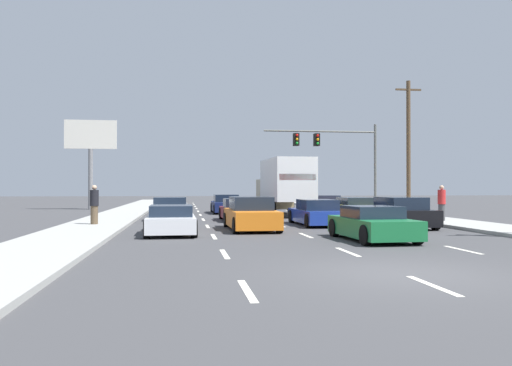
{
  "coord_description": "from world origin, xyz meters",
  "views": [
    {
      "loc": [
        -4.5,
        -10.48,
        1.79
      ],
      "look_at": [
        -0.49,
        18.48,
        2.02
      ],
      "focal_mm": 36.97,
      "sensor_mm": 36.0,
      "label": 1
    }
  ],
  "objects": [
    {
      "name": "utility_pole_mid",
      "position": [
        10.69,
        23.53,
        4.65
      ],
      "size": [
        1.8,
        0.28,
        9.03
      ],
      "color": "brown",
      "rests_on": "ground_plane"
    },
    {
      "name": "car_green",
      "position": [
        1.83,
        6.57,
        0.54
      ],
      "size": [
        2.06,
        4.18,
        1.15
      ],
      "color": "#196B38",
      "rests_on": "ground_plane"
    },
    {
      "name": "lane_markings",
      "position": [
        -0.0,
        21.08,
        0.0
      ],
      "size": [
        6.94,
        57.0,
        0.01
      ],
      "color": "silver",
      "rests_on": "ground_plane"
    },
    {
      "name": "sidewalk_right",
      "position": [
        8.4,
        20.0,
        0.07
      ],
      "size": [
        2.9,
        80.0,
        0.14
      ],
      "primitive_type": "cube",
      "color": "#9E9E99",
      "rests_on": "ground_plane"
    },
    {
      "name": "car_red",
      "position": [
        5.27,
        25.39,
        0.56
      ],
      "size": [
        2.02,
        4.66,
        1.22
      ],
      "color": "red",
      "rests_on": "ground_plane"
    },
    {
      "name": "car_gray",
      "position": [
        -5.13,
        24.33,
        0.53
      ],
      "size": [
        1.98,
        4.59,
        1.15
      ],
      "color": "slate",
      "rests_on": "ground_plane"
    },
    {
      "name": "box_truck",
      "position": [
        1.81,
        22.21,
        2.0
      ],
      "size": [
        2.68,
        7.83,
        3.51
      ],
      "color": "white",
      "rests_on": "ground_plane"
    },
    {
      "name": "car_navy",
      "position": [
        -1.59,
        25.69,
        0.58
      ],
      "size": [
        1.89,
        4.69,
        1.28
      ],
      "color": "#141E4C",
      "rests_on": "ground_plane"
    },
    {
      "name": "car_silver",
      "position": [
        -5.22,
        18.02,
        0.56
      ],
      "size": [
        2.01,
        4.24,
        1.25
      ],
      "color": "#B7BABF",
      "rests_on": "ground_plane"
    },
    {
      "name": "car_maroon",
      "position": [
        -1.57,
        17.57,
        0.54
      ],
      "size": [
        1.87,
        4.04,
        1.18
      ],
      "color": "maroon",
      "rests_on": "ground_plane"
    },
    {
      "name": "car_white",
      "position": [
        -4.95,
        9.97,
        0.51
      ],
      "size": [
        1.93,
        4.59,
        1.1
      ],
      "color": "white",
      "rests_on": "ground_plane"
    },
    {
      "name": "traffic_signal_mast",
      "position": [
        6.6,
        28.64,
        4.92
      ],
      "size": [
        8.84,
        0.69,
        6.65
      ],
      "color": "#595B56",
      "rests_on": "ground_plane"
    },
    {
      "name": "car_orange",
      "position": [
        -1.68,
        11.42,
        0.63
      ],
      "size": [
        2.01,
        4.63,
        1.39
      ],
      "color": "orange",
      "rests_on": "ground_plane"
    },
    {
      "name": "car_black",
      "position": [
        5.0,
        11.74,
        0.62
      ],
      "size": [
        2.09,
        4.32,
        1.35
      ],
      "color": "black",
      "rests_on": "ground_plane"
    },
    {
      "name": "ground_plane",
      "position": [
        0.0,
        25.0,
        0.0
      ],
      "size": [
        140.0,
        140.0,
        0.0
      ],
      "primitive_type": "plane",
      "color": "#3D3D3F"
    },
    {
      "name": "car_yellow",
      "position": [
        5.04,
        18.23,
        0.57
      ],
      "size": [
        1.93,
        4.48,
        1.21
      ],
      "color": "yellow",
      "rests_on": "ground_plane"
    },
    {
      "name": "pedestrian_mid_block",
      "position": [
        8.09,
        13.89,
        1.01
      ],
      "size": [
        0.38,
        0.38,
        1.74
      ],
      "color": "#3F3F42",
      "rests_on": "sidewalk_right"
    },
    {
      "name": "pedestrian_near_corner",
      "position": [
        -8.42,
        13.74,
        1.01
      ],
      "size": [
        0.38,
        0.38,
        1.74
      ],
      "color": "brown",
      "rests_on": "sidewalk_left"
    },
    {
      "name": "sidewalk_left",
      "position": [
        -8.4,
        20.0,
        0.07
      ],
      "size": [
        2.9,
        80.0,
        0.14
      ],
      "primitive_type": "cube",
      "color": "#9E9E99",
      "rests_on": "ground_plane"
    },
    {
      "name": "roadside_billboard",
      "position": [
        -11.77,
        32.61,
        5.06
      ],
      "size": [
        4.03,
        0.36,
        7.11
      ],
      "color": "slate",
      "rests_on": "ground_plane"
    },
    {
      "name": "car_blue",
      "position": [
        1.73,
        13.7,
        0.56
      ],
      "size": [
        1.87,
        4.64,
        1.21
      ],
      "color": "#1E389E",
      "rests_on": "ground_plane"
    }
  ]
}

